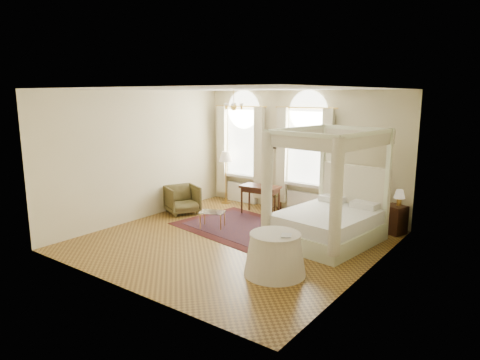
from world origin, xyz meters
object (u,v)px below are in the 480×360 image
Objects in this scene: canopy_bed at (327,217)px; floor_lamp at (226,159)px; side_table at (275,254)px; nightstand at (394,219)px; writing_desk at (260,190)px; coffee_table at (212,213)px; armchair at (182,199)px; stool at (273,195)px.

floor_lamp is at bearing 160.17° from canopy_bed.
floor_lamp is 5.36m from side_table.
floor_lamp is (-3.92, 1.41, 0.75)m from canopy_bed.
canopy_bed reaches higher than nightstand.
writing_desk reaches higher than nightstand.
coffee_table is (-0.24, -1.71, -0.30)m from writing_desk.
canopy_bed is at bearing -22.67° from writing_desk.
canopy_bed is 2.76m from coffee_table.
armchair is (-5.19, -1.69, 0.05)m from nightstand.
coffee_table is at bearing -59.20° from floor_lamp.
nightstand reaches higher than coffee_table.
writing_desk reaches higher than side_table.
canopy_bed reaches higher than coffee_table.
writing_desk is at bearing 157.33° from canopy_bed.
floor_lamp is at bearing 138.03° from side_table.
stool is 1.79m from floor_lamp.
canopy_bed is 2.85m from stool.
armchair is at bearing -161.99° from nightstand.
nightstand is at bearing 1.14° from floor_lamp.
coffee_table is (1.52, -0.53, -0.02)m from armchair.
armchair is at bearing -99.26° from floor_lamp.
writing_desk is 0.71× the size of floor_lamp.
stool is (-2.38, 1.58, -0.14)m from canopy_bed.
coffee_table is 0.46× the size of floor_lamp.
writing_desk is at bearing 127.74° from side_table.
stool is 0.46× the size of side_table.
canopy_bed is at bearing 90.15° from side_table.
side_table is (2.67, -1.42, 0.01)m from coffee_table.
canopy_bed reaches higher than side_table.
coffee_table is (-3.67, -2.21, 0.03)m from nightstand.
side_table reaches higher than nightstand.
armchair is at bearing -146.14° from writing_desk.
writing_desk is 3.97m from side_table.
writing_desk is at bearing -31.40° from armchair.
stool is (-3.38, 0.06, 0.09)m from nightstand.
canopy_bed is 2.13m from side_table.
floor_lamp is (-4.93, -0.10, 0.98)m from nightstand.
coffee_table is (-2.66, -0.70, -0.20)m from canopy_bed.
stool is at bearing 178.90° from nightstand.
side_table is at bearing -52.26° from writing_desk.
nightstand is at bearing -47.26° from armchair.
stool is 4.40m from side_table.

